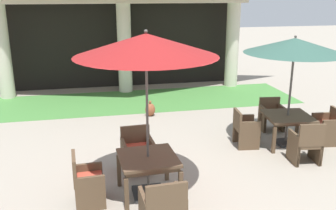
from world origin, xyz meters
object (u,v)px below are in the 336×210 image
Objects in this scene: patio_chair_near_foreground_west at (87,182)px; patio_table_mid_left at (288,119)px; patio_chair_mid_left_west at (245,129)px; patio_umbrella_near_foreground at (146,47)px; patio_chair_near_foreground_south at (163,206)px; patio_chair_mid_left_north at (271,115)px; patio_table_near_foreground at (148,162)px; patio_chair_near_foreground_north at (137,150)px; patio_chair_mid_left_south at (306,144)px; terracotta_urn at (150,109)px; patio_chair_mid_left_east at (328,126)px; patio_umbrella_mid_left at (295,47)px.

patio_chair_near_foreground_west is 4.93m from patio_table_mid_left.
patio_chair_near_foreground_west is 1.05× the size of patio_chair_mid_left_west.
patio_umbrella_near_foreground is 2.49m from patio_chair_near_foreground_south.
patio_chair_mid_left_north is (0.11, 1.00, -0.24)m from patio_table_mid_left.
patio_umbrella_near_foreground reaches higher than patio_table_near_foreground.
patio_chair_near_foreground_north is 2.13m from patio_chair_near_foreground_south.
patio_chair_mid_left_south is (-0.12, -1.01, -0.21)m from patio_table_mid_left.
terracotta_urn is (1.83, 4.45, -0.22)m from patio_chair_near_foreground_west.
patio_chair_mid_left_south is 2.02m from patio_chair_mid_left_north.
patio_chair_mid_left_south is (4.52, 0.68, 0.01)m from patio_chair_near_foreground_west.
patio_umbrella_near_foreground is 3.38× the size of patio_chair_near_foreground_north.
patio_chair_near_foreground_north is 0.93× the size of patio_chair_mid_left_south.
patio_chair_mid_left_east is at bearing 18.36° from patio_table_near_foreground.
terracotta_urn is (0.82, 3.34, -0.22)m from patio_chair_near_foreground_north.
patio_chair_mid_left_west is at bearing 45.40° from patio_chair_near_foreground_south.
patio_table_mid_left is 1.04m from patio_chair_mid_left_north.
patio_chair_near_foreground_north is at bearing -103.78° from terracotta_urn.
patio_chair_mid_left_north is at bearing 134.99° from patio_chair_mid_left_west.
patio_chair_mid_left_south is at bearing 135.14° from patio_chair_mid_left_east.
terracotta_urn is at bearing 135.32° from patio_umbrella_mid_left.
patio_table_mid_left is 2.51× the size of terracotta_urn.
patio_chair_mid_left_west reaches higher than patio_chair_mid_left_north.
patio_chair_near_foreground_north is 0.34× the size of patio_umbrella_mid_left.
patio_chair_near_foreground_south is 0.78× the size of patio_table_mid_left.
patio_chair_near_foreground_west reaches higher than patio_chair_mid_left_east.
patio_chair_near_foreground_south is 1.07× the size of patio_chair_mid_left_east.
patio_chair_near_foreground_south is 5.18m from patio_chair_mid_left_north.
patio_chair_near_foreground_west is 5.45m from patio_chair_mid_left_north.
terracotta_urn is (-1.80, 2.66, -0.23)m from patio_chair_mid_left_west.
patio_chair_mid_left_west is 2.02m from patio_chair_mid_left_east.
patio_chair_near_foreground_south is at bearing -142.52° from patio_umbrella_mid_left.
terracotta_urn is (-2.92, 1.77, -0.21)m from patio_chair_mid_left_north.
patio_chair_mid_left_west reaches higher than patio_table_mid_left.
patio_chair_near_foreground_west is (-1.01, -1.11, -0.00)m from patio_chair_near_foreground_north.
patio_umbrella_near_foreground is 4.41m from patio_table_mid_left.
patio_chair_near_foreground_west is 1.09× the size of patio_chair_mid_left_east.
terracotta_urn is at bearing 135.32° from patio_table_mid_left.
patio_umbrella_mid_left reaches higher than patio_chair_near_foreground_south.
patio_chair_mid_left_south is 4.64m from terracotta_urn.
patio_chair_mid_left_west is (2.57, 1.75, -0.23)m from patio_table_near_foreground.
patio_chair_mid_left_north is (0.23, 2.01, -0.02)m from patio_chair_mid_left_south.
patio_umbrella_mid_left is at bearing 90.00° from patio_chair_mid_left_south.
patio_umbrella_mid_left is 2.16m from patio_chair_mid_left_east.
patio_chair_mid_left_south is at bearing 95.72° from patio_chair_near_foreground_west.
patio_umbrella_mid_left reaches higher than patio_table_near_foreground.
patio_table_mid_left is at bearing 24.58° from patio_umbrella_near_foreground.
patio_chair_mid_left_east is (4.57, 1.52, -2.24)m from patio_umbrella_near_foreground.
patio_chair_near_foreground_north is 1.50m from patio_chair_near_foreground_west.
patio_chair_near_foreground_west is (-1.06, -0.05, -2.24)m from patio_umbrella_near_foreground.
patio_table_mid_left is at bearing -44.68° from terracotta_urn.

